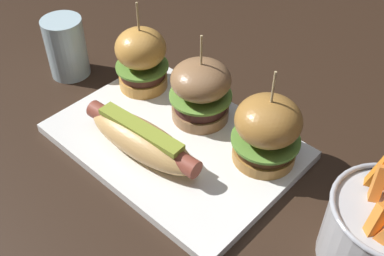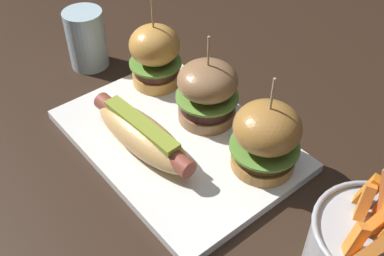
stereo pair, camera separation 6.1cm
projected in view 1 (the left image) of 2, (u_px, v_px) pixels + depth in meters
name	position (u px, v px, depth m)	size (l,w,h in m)	color
ground_plane	(175.00, 145.00, 0.67)	(3.00, 3.00, 0.00)	black
platter_main	(175.00, 141.00, 0.66)	(0.34, 0.24, 0.01)	white
hot_dog	(141.00, 139.00, 0.62)	(0.19, 0.07, 0.05)	tan
slider_left	(141.00, 59.00, 0.72)	(0.08, 0.08, 0.15)	gold
slider_center	(201.00, 91.00, 0.66)	(0.09, 0.09, 0.14)	#956B46
slider_right	(267.00, 130.00, 0.60)	(0.09, 0.09, 0.14)	#AB7535
fries_bucket	(383.00, 233.00, 0.50)	(0.13, 0.13, 0.15)	#B7BABF
water_glass	(66.00, 47.00, 0.77)	(0.07, 0.07, 0.10)	silver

